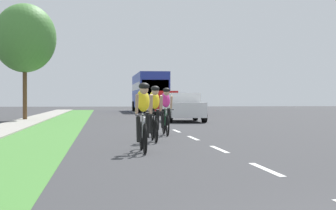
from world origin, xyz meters
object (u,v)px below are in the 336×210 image
Objects in this scene: cyclist_distant at (166,111)px; cyclist_trailing at (154,113)px; sedan_white at (183,107)px; suv_red at (165,102)px; cyclist_lead at (143,117)px; bus_blue at (149,90)px; street_tree_near at (25,38)px.

cyclist_trailing is at bearing -103.39° from cyclist_distant.
cyclist_distant reaches higher than sedan_white.
cyclist_distant is 0.37× the size of suv_red.
cyclist_lead is 5.87m from cyclist_distant.
suv_red is (0.42, 12.13, 0.18)m from sedan_white.
bus_blue is 1.76× the size of street_tree_near.
cyclist_lead is 38.17m from bus_blue.
sedan_white is at bearing 78.25° from cyclist_distant.
suv_red reaches higher than cyclist_lead.
street_tree_near is at bearing 161.95° from sedan_white.
cyclist_trailing is 13.54m from sedan_white.
bus_blue reaches higher than sedan_white.
cyclist_distant is 32.34m from bus_blue.
cyclist_lead is at bearing -101.76° from sedan_white.
suv_red is at bearing 82.69° from cyclist_trailing.
suv_red is at bearing 82.37° from cyclist_lead.
street_tree_near reaches higher than suv_red.
cyclist_lead is 0.15× the size of bus_blue.
bus_blue reaches higher than suv_red.
suv_red is (2.61, 22.65, 0.14)m from cyclist_distant.
suv_red is at bearing 83.44° from cyclist_distant.
street_tree_near is at bearing 105.33° from cyclist_lead.
street_tree_near reaches higher than cyclist_trailing.
cyclist_lead reaches higher than sedan_white.
sedan_white is 0.37× the size of bus_blue.
bus_blue is (-0.32, 9.60, 1.03)m from suv_red.
cyclist_lead and cyclist_distant have the same top height.
sedan_white is at bearing -18.05° from street_tree_near.
cyclist_distant is (1.20, 5.75, 0.00)m from cyclist_lead.
street_tree_near reaches higher than cyclist_distant.
cyclist_lead is 16.62m from sedan_white.
cyclist_trailing is (0.55, 3.03, 0.00)m from cyclist_lead.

